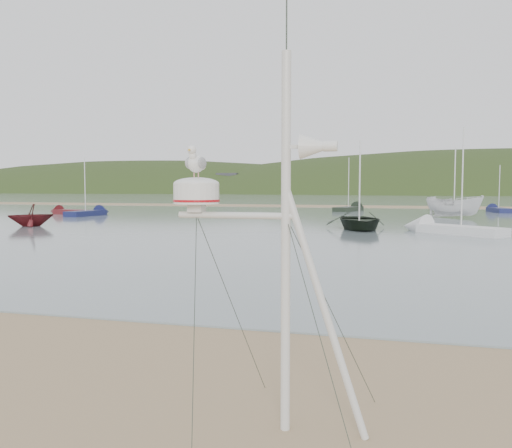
% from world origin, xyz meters
% --- Properties ---
extents(ground, '(560.00, 560.00, 0.00)m').
position_xyz_m(ground, '(0.00, 0.00, 0.00)').
color(ground, '#907553').
rests_on(ground, ground).
extents(water, '(560.00, 256.00, 0.04)m').
position_xyz_m(water, '(0.00, 132.00, 0.02)').
color(water, slate).
rests_on(water, ground).
extents(sandbar, '(560.00, 7.00, 0.07)m').
position_xyz_m(sandbar, '(0.00, 70.00, 0.07)').
color(sandbar, '#907553').
rests_on(sandbar, water).
extents(hill_ridge, '(620.00, 180.00, 80.00)m').
position_xyz_m(hill_ridge, '(18.52, 235.00, -19.70)').
color(hill_ridge, '#223214').
rests_on(hill_ridge, ground).
extents(far_cottages, '(294.40, 6.30, 8.00)m').
position_xyz_m(far_cottages, '(3.00, 196.00, 4.00)').
color(far_cottages, beige).
rests_on(far_cottages, ground).
extents(mast_rig, '(2.37, 2.53, 5.35)m').
position_xyz_m(mast_rig, '(2.56, -0.17, 1.29)').
color(mast_rig, silver).
rests_on(mast_rig, ground).
extents(boat_dark, '(4.12, 2.02, 5.55)m').
position_xyz_m(boat_dark, '(1.20, 29.81, 2.81)').
color(boat_dark, black).
rests_on(boat_dark, water).
extents(boat_red, '(3.01, 2.93, 3.02)m').
position_xyz_m(boat_red, '(-21.50, 26.56, 1.55)').
color(boat_red, '#521216').
rests_on(boat_red, water).
extents(boat_white, '(2.71, 2.69, 5.26)m').
position_xyz_m(boat_white, '(8.43, 45.53, 2.67)').
color(boat_white, silver).
rests_on(boat_white, water).
extents(sailboat_white_near, '(6.35, 5.68, 6.84)m').
position_xyz_m(sailboat_white_near, '(5.90, 28.70, 0.30)').
color(sailboat_white_near, silver).
rests_on(sailboat_white_near, ground).
extents(sailboat_blue_near, '(1.94, 6.22, 6.12)m').
position_xyz_m(sailboat_blue_near, '(-25.19, 40.86, 0.30)').
color(sailboat_blue_near, '#141947').
rests_on(sailboat_blue_near, ground).
extents(dinghy_red_far, '(5.71, 3.05, 1.36)m').
position_xyz_m(dinghy_red_far, '(-29.36, 41.67, 0.29)').
color(dinghy_red_far, '#521216').
rests_on(dinghy_red_far, ground).
extents(sailboat_blue_far, '(2.32, 5.66, 5.53)m').
position_xyz_m(sailboat_blue_far, '(13.77, 58.47, 0.30)').
color(sailboat_blue_far, '#141947').
rests_on(sailboat_blue_far, ground).
extents(sailboat_dark_mid, '(3.66, 6.82, 6.62)m').
position_xyz_m(sailboat_dark_mid, '(-1.46, 57.52, 0.30)').
color(sailboat_dark_mid, black).
rests_on(sailboat_dark_mid, ground).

